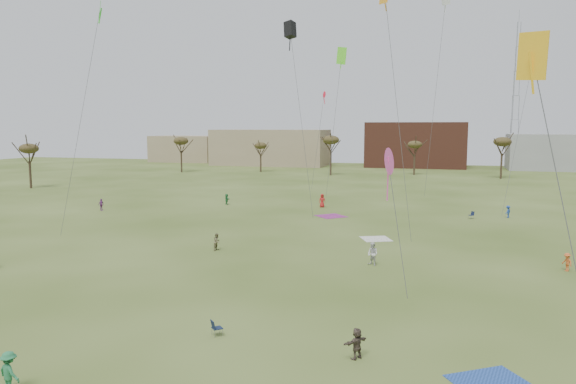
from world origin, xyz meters
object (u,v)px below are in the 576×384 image
(flyer_near_center, at_px, (9,372))
(radio_tower, at_px, (515,95))
(camp_chair_center, at_px, (217,331))
(camp_chair_right, at_px, (471,217))

(flyer_near_center, height_order, radio_tower, radio_tower)
(camp_chair_center, bearing_deg, flyer_near_center, 100.86)
(flyer_near_center, bearing_deg, radio_tower, -88.78)
(camp_chair_center, xyz_separation_m, camp_chair_right, (14.50, 41.73, 0.00))
(flyer_near_center, distance_m, radio_tower, 143.96)
(flyer_near_center, relative_size, radio_tower, 0.04)
(flyer_near_center, relative_size, camp_chair_right, 2.03)
(camp_chair_right, bearing_deg, camp_chair_center, -58.48)
(camp_chair_center, distance_m, radio_tower, 135.05)
(camp_chair_center, height_order, radio_tower, radio_tower)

